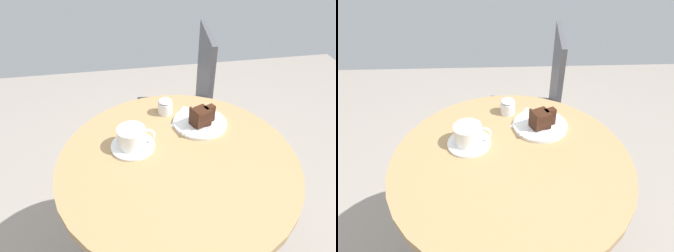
% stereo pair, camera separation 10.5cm
% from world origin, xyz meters
% --- Properties ---
extents(cafe_table, '(0.79, 0.79, 0.75)m').
position_xyz_m(cafe_table, '(0.00, 0.00, 0.63)').
color(cafe_table, '#A37F51').
rests_on(cafe_table, ground).
extents(saucer, '(0.15, 0.15, 0.01)m').
position_xyz_m(saucer, '(-0.14, 0.08, 0.76)').
color(saucer, white).
rests_on(saucer, cafe_table).
extents(coffee_cup, '(0.13, 0.10, 0.07)m').
position_xyz_m(coffee_cup, '(-0.14, 0.08, 0.80)').
color(coffee_cup, white).
rests_on(coffee_cup, saucer).
extents(teaspoon, '(0.10, 0.04, 0.00)m').
position_xyz_m(teaspoon, '(-0.13, 0.12, 0.77)').
color(teaspoon, '#B7B7BC').
rests_on(teaspoon, saucer).
extents(cake_plate, '(0.20, 0.20, 0.01)m').
position_xyz_m(cake_plate, '(0.12, 0.17, 0.76)').
color(cake_plate, white).
rests_on(cake_plate, cafe_table).
extents(cake_slice, '(0.10, 0.08, 0.07)m').
position_xyz_m(cake_slice, '(0.12, 0.15, 0.80)').
color(cake_slice, '#381E14').
rests_on(cake_slice, cake_plate).
extents(fork, '(0.15, 0.04, 0.00)m').
position_xyz_m(fork, '(0.09, 0.11, 0.77)').
color(fork, '#B7B7BC').
rests_on(fork, cake_plate).
extents(napkin, '(0.20, 0.20, 0.00)m').
position_xyz_m(napkin, '(0.11, 0.19, 0.76)').
color(napkin, silver).
rests_on(napkin, cafe_table).
extents(cafe_chair, '(0.42, 0.42, 0.93)m').
position_xyz_m(cafe_chair, '(0.18, 0.64, 0.55)').
color(cafe_chair, '#4C4C51').
rests_on(cafe_chair, ground).
extents(sugar_pot, '(0.06, 0.06, 0.06)m').
position_xyz_m(sugar_pot, '(0.00, 0.26, 0.79)').
color(sugar_pot, white).
rests_on(sugar_pot, cafe_table).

